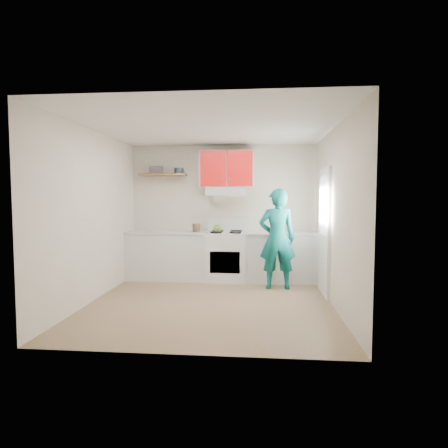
# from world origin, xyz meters

# --- Properties ---
(floor) EXTENTS (3.80, 3.80, 0.00)m
(floor) POSITION_xyz_m (0.00, 0.00, 0.00)
(floor) COLOR brown
(floor) RESTS_ON ground
(ceiling) EXTENTS (3.60, 3.80, 0.04)m
(ceiling) POSITION_xyz_m (0.00, 0.00, 2.60)
(ceiling) COLOR white
(ceiling) RESTS_ON floor
(back_wall) EXTENTS (3.60, 0.04, 2.60)m
(back_wall) POSITION_xyz_m (0.00, 1.90, 1.30)
(back_wall) COLOR beige
(back_wall) RESTS_ON floor
(front_wall) EXTENTS (3.60, 0.04, 2.60)m
(front_wall) POSITION_xyz_m (0.00, -1.90, 1.30)
(front_wall) COLOR beige
(front_wall) RESTS_ON floor
(left_wall) EXTENTS (0.04, 3.80, 2.60)m
(left_wall) POSITION_xyz_m (-1.80, 0.00, 1.30)
(left_wall) COLOR beige
(left_wall) RESTS_ON floor
(right_wall) EXTENTS (0.04, 3.80, 2.60)m
(right_wall) POSITION_xyz_m (1.80, 0.00, 1.30)
(right_wall) COLOR beige
(right_wall) RESTS_ON floor
(door) EXTENTS (0.05, 0.85, 2.05)m
(door) POSITION_xyz_m (1.78, 0.70, 1.02)
(door) COLOR white
(door) RESTS_ON floor
(door_glass) EXTENTS (0.01, 0.55, 0.95)m
(door_glass) POSITION_xyz_m (1.75, 0.70, 1.45)
(door_glass) COLOR white
(door_glass) RESTS_ON door
(counter_left) EXTENTS (1.52, 0.60, 0.90)m
(counter_left) POSITION_xyz_m (-1.04, 1.60, 0.45)
(counter_left) COLOR silver
(counter_left) RESTS_ON floor
(counter_right) EXTENTS (1.32, 0.60, 0.90)m
(counter_right) POSITION_xyz_m (1.14, 1.60, 0.45)
(counter_right) COLOR silver
(counter_right) RESTS_ON floor
(stove) EXTENTS (0.76, 0.65, 0.92)m
(stove) POSITION_xyz_m (0.10, 1.57, 0.46)
(stove) COLOR white
(stove) RESTS_ON floor
(range_hood) EXTENTS (0.76, 0.44, 0.15)m
(range_hood) POSITION_xyz_m (0.10, 1.68, 1.70)
(range_hood) COLOR silver
(range_hood) RESTS_ON back_wall
(upper_cabinets) EXTENTS (1.02, 0.33, 0.70)m
(upper_cabinets) POSITION_xyz_m (0.10, 1.73, 2.12)
(upper_cabinets) COLOR red
(upper_cabinets) RESTS_ON back_wall
(shelf) EXTENTS (0.90, 0.30, 0.04)m
(shelf) POSITION_xyz_m (-1.15, 1.75, 2.02)
(shelf) COLOR brown
(shelf) RESTS_ON back_wall
(books) EXTENTS (0.30, 0.25, 0.14)m
(books) POSITION_xyz_m (-1.27, 1.72, 2.11)
(books) COLOR #3B343A
(books) RESTS_ON shelf
(tin) EXTENTS (0.21, 0.21, 0.11)m
(tin) POSITION_xyz_m (-0.84, 1.77, 2.09)
(tin) COLOR #333D4C
(tin) RESTS_ON shelf
(kettle) EXTENTS (0.20, 0.20, 0.14)m
(kettle) POSITION_xyz_m (-0.07, 1.61, 0.99)
(kettle) COLOR olive
(kettle) RESTS_ON stove
(crock) EXTENTS (0.17, 0.17, 0.18)m
(crock) POSITION_xyz_m (-0.48, 1.64, 0.99)
(crock) COLOR #513C23
(crock) RESTS_ON counter_left
(cutting_board) EXTENTS (0.35, 0.28, 0.02)m
(cutting_board) POSITION_xyz_m (1.03, 1.56, 0.91)
(cutting_board) COLOR olive
(cutting_board) RESTS_ON counter_right
(silicone_mat) EXTENTS (0.33, 0.31, 0.01)m
(silicone_mat) POSITION_xyz_m (1.44, 1.59, 0.90)
(silicone_mat) COLOR red
(silicone_mat) RESTS_ON counter_right
(person) EXTENTS (0.66, 0.47, 1.73)m
(person) POSITION_xyz_m (1.03, 1.01, 0.86)
(person) COLOR #0B635E
(person) RESTS_ON floor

